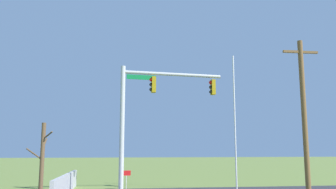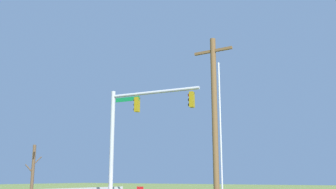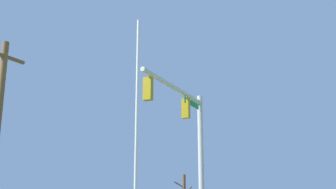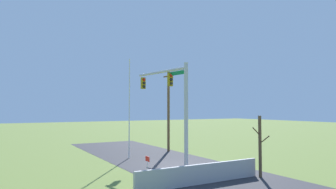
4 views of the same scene
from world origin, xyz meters
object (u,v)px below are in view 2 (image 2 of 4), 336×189
signal_mast (132,125)px  bare_tree (33,175)px  flagpole (221,134)px  utility_pole (215,122)px

signal_mast → bare_tree: 6.93m
bare_tree → flagpole: bearing=-158.3°
flagpole → utility_pole: size_ratio=1.06×
signal_mast → utility_pole: (-7.67, 4.05, -0.87)m
utility_pole → bare_tree: utility_pole is taller
flagpole → utility_pole: 5.47m
signal_mast → bare_tree: (5.22, 3.30, -3.16)m
bare_tree → utility_pole: bearing=176.7°
utility_pole → bare_tree: size_ratio=2.13×
signal_mast → flagpole: flagpole is taller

